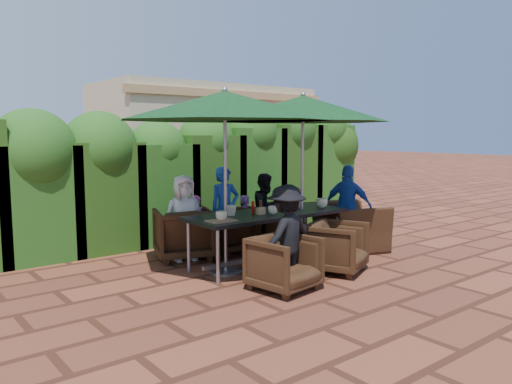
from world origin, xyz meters
TOP-DOWN VIEW (x-y plane):
  - ground at (0.00, 0.00)m, footprint 80.00×80.00m
  - dining_table at (-0.01, -0.06)m, footprint 2.38×0.90m
  - umbrella_left at (-0.73, -0.05)m, footprint 2.82×2.82m
  - umbrella_right at (0.60, -0.13)m, footprint 2.51×2.51m
  - chair_far_left at (-0.78, 0.98)m, footprint 1.02×0.99m
  - chair_far_mid at (0.00, 0.92)m, footprint 0.77×0.73m
  - chair_far_right at (0.86, 0.79)m, footprint 0.87×0.84m
  - chair_near_left at (-0.62, -1.10)m, footprint 0.78×0.75m
  - chair_near_right at (0.47, -0.95)m, footprint 0.94×0.92m
  - chair_end_right at (1.64, -0.12)m, footprint 1.06×1.30m
  - adult_far_left at (-0.80, 0.91)m, footprint 0.69×0.50m
  - adult_far_mid at (-0.03, 0.97)m, footprint 0.54×0.46m
  - adult_far_right at (0.81, 0.96)m, footprint 0.63×0.46m
  - adult_near_left at (-0.51, -1.01)m, footprint 0.85×0.47m
  - adult_end_right at (1.73, -0.03)m, footprint 0.69×0.89m
  - child_left at (-0.48, 1.07)m, footprint 0.37×0.32m
  - child_right at (0.45, 1.04)m, footprint 0.38×0.36m
  - pedestrian_a at (1.33, 4.10)m, footprint 1.60×1.33m
  - pedestrian_b at (2.59, 4.31)m, footprint 0.75×0.47m
  - pedestrian_c at (3.33, 4.32)m, footprint 1.10×0.65m
  - cup_a at (-0.90, -0.20)m, footprint 0.15×0.15m
  - cup_b at (-0.59, 0.02)m, footprint 0.15×0.15m
  - cup_c at (-0.04, -0.21)m, footprint 0.14×0.14m
  - cup_d at (0.59, 0.09)m, footprint 0.13×0.13m
  - cup_e at (0.94, -0.21)m, footprint 0.17×0.17m
  - ketchup_bottle at (-0.22, 0.00)m, footprint 0.04×0.04m
  - sauce_bottle at (-0.08, 0.01)m, footprint 0.04×0.04m
  - serving_tray at (-0.94, -0.26)m, footprint 0.35×0.25m
  - number_block_left at (-0.19, -0.14)m, footprint 0.12×0.06m
  - number_block_right at (0.67, 0.01)m, footprint 0.12×0.06m
  - hedge_wall at (-0.10, 2.32)m, footprint 9.10×1.60m
  - building at (3.50, 6.99)m, footprint 6.20×3.08m

SIDE VIEW (x-z plane):
  - ground at x=0.00m, z-range 0.00..0.00m
  - chair_near_left at x=-0.62m, z-range 0.00..0.72m
  - chair_near_right at x=0.47m, z-range 0.00..0.75m
  - chair_far_mid at x=0.00m, z-range 0.00..0.76m
  - chair_far_right at x=0.86m, z-range 0.00..0.77m
  - chair_far_left at x=-0.78m, z-range 0.00..0.83m
  - child_right at x=0.45m, z-range 0.00..0.85m
  - child_left at x=-0.48m, z-range 0.00..0.92m
  - chair_end_right at x=1.64m, z-range 0.00..0.98m
  - adult_far_right at x=0.81m, z-range 0.00..1.20m
  - adult_near_left at x=-0.51m, z-range 0.00..1.25m
  - adult_far_left at x=-0.80m, z-range 0.00..1.26m
  - adult_far_mid at x=-0.03m, z-range 0.00..1.34m
  - dining_table at x=-0.01m, z-range 0.30..1.05m
  - adult_end_right at x=1.73m, z-range 0.00..1.35m
  - serving_tray at x=-0.94m, z-range 0.75..0.77m
  - pedestrian_b at x=2.59m, z-range 0.00..1.54m
  - number_block_left at x=-0.19m, z-range 0.75..0.85m
  - number_block_right at x=0.67m, z-range 0.75..0.85m
  - pedestrian_c at x=3.33m, z-range 0.00..1.61m
  - cup_c at x=-0.04m, z-range 0.75..0.86m
  - cup_a at x=-0.90m, z-range 0.75..0.87m
  - cup_d at x=0.59m, z-range 0.75..0.87m
  - cup_e at x=0.94m, z-range 0.75..0.89m
  - cup_b at x=-0.59m, z-range 0.75..0.89m
  - pedestrian_a at x=1.33m, z-range 0.00..1.67m
  - ketchup_bottle at x=-0.22m, z-range 0.75..0.92m
  - sauce_bottle at x=-0.08m, z-range 0.75..0.92m
  - hedge_wall at x=-0.10m, z-range 0.08..2.61m
  - building at x=3.50m, z-range 0.01..3.21m
  - umbrella_right at x=0.60m, z-range 0.98..3.44m
  - umbrella_left at x=-0.73m, z-range 0.98..3.44m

